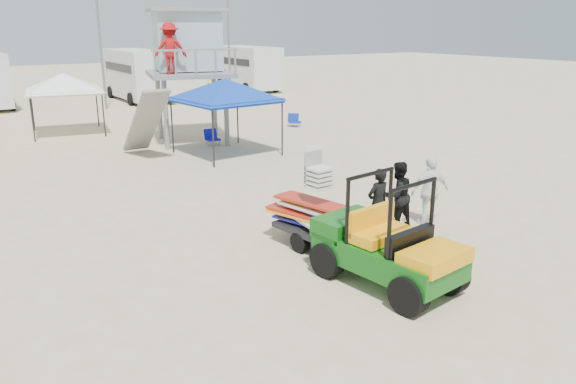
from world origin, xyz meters
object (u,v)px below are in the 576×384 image
utility_cart (389,238)px  canopy_blue (225,82)px  man_left (378,204)px  surf_trailer (317,212)px  lifeguard_tower (185,46)px

utility_cart → canopy_blue: canopy_blue is taller
utility_cart → man_left: (1.52, 2.04, -0.14)m
surf_trailer → canopy_blue: bearing=75.0°
utility_cart → man_left: 2.55m
surf_trailer → man_left: surf_trailer is taller
utility_cart → lifeguard_tower: (2.33, 15.03, 2.99)m
man_left → surf_trailer: bearing=-13.8°
surf_trailer → lifeguard_tower: 13.28m
man_left → canopy_blue: 10.16m
surf_trailer → canopy_blue: canopy_blue is taller
lifeguard_tower → canopy_blue: 3.32m
utility_cart → canopy_blue: 12.36m
surf_trailer → utility_cart: bearing=-90.2°
utility_cart → surf_trailer: utility_cart is taller
man_left → canopy_blue: size_ratio=0.48×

